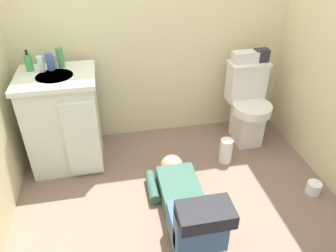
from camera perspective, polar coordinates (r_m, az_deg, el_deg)
ground_plane at (r=2.51m, az=2.26°, el=-14.53°), size 2.93×3.17×0.04m
wall_back at (r=2.88m, az=-2.65°, el=20.22°), size 2.59×0.08×2.40m
toilet at (r=3.09m, az=13.82°, el=3.66°), size 0.36×0.46×0.75m
vanity_cabinet at (r=2.81m, az=-17.82°, el=1.02°), size 0.60×0.53×0.82m
faucet at (r=2.75m, az=-19.27°, el=10.62°), size 0.02×0.02×0.10m
person_plumber at (r=2.28m, az=3.27°, el=-13.60°), size 0.39×1.06×0.52m
tissue_box at (r=2.97m, az=13.42°, el=11.73°), size 0.22×0.11×0.10m
toiletry_bag at (r=3.03m, az=16.09°, el=11.87°), size 0.12×0.09×0.11m
soap_dispenser at (r=2.76m, az=-23.31°, el=10.25°), size 0.06×0.06×0.17m
bottle_clear at (r=2.71m, az=-21.48°, el=10.11°), size 0.05×0.05×0.12m
bottle_blue at (r=2.72m, az=-20.10°, el=10.62°), size 0.06×0.06×0.14m
bottle_green at (r=2.73m, az=-18.42°, el=11.36°), size 0.05×0.05×0.16m
paper_towel_roll at (r=2.88m, az=10.15°, el=-4.33°), size 0.11×0.11×0.23m
toilet_paper_roll at (r=2.82m, az=24.24°, el=-9.90°), size 0.11×0.11×0.10m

